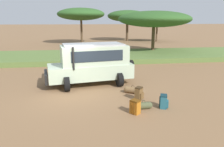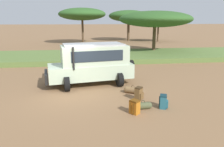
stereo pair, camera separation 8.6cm
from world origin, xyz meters
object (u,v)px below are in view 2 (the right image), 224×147
acacia_tree_distant_right (158,24)px  duffel_bag_soft_canvas (143,106)px  backpack_beside_front_wheel (163,102)px  acacia_tree_centre_back (82,14)px  backpack_near_rear_wheel (135,107)px  acacia_tree_far_right (129,16)px  backpack_cluster_center (139,94)px  duffel_bag_low_black_case (133,90)px  safari_vehicle (92,63)px  acacia_tree_right_mid (155,19)px

acacia_tree_distant_right → duffel_bag_soft_canvas: bearing=-109.9°
backpack_beside_front_wheel → duffel_bag_soft_canvas: 0.93m
duffel_bag_soft_canvas → acacia_tree_centre_back: bearing=95.7°
backpack_near_rear_wheel → acacia_tree_far_right: bearing=79.1°
backpack_cluster_center → duffel_bag_low_black_case: bearing=95.5°
acacia_tree_far_right → acacia_tree_distant_right: bearing=-24.1°
acacia_tree_centre_back → backpack_cluster_center: bearing=-83.9°
safari_vehicle → backpack_near_rear_wheel: (1.57, -4.55, -1.00)m
backpack_cluster_center → duffel_bag_soft_canvas: (-0.09, -1.14, -0.16)m
backpack_cluster_center → acacia_tree_distant_right: bearing=69.5°
duffel_bag_low_black_case → acacia_tree_far_right: acacia_tree_far_right is taller
safari_vehicle → acacia_tree_right_mid: 13.44m
safari_vehicle → acacia_tree_far_right: 27.66m
safari_vehicle → acacia_tree_centre_back: 22.85m
safari_vehicle → backpack_near_rear_wheel: bearing=-71.0°
backpack_cluster_center → duffel_bag_low_black_case: 0.96m
safari_vehicle → duffel_bag_low_black_case: (2.04, -2.04, -1.12)m
acacia_tree_right_mid → acacia_tree_far_right: bearing=89.3°
backpack_beside_front_wheel → duffel_bag_soft_canvas: backpack_beside_front_wheel is taller
acacia_tree_centre_back → acacia_tree_right_mid: bearing=-55.6°
safari_vehicle → duffel_bag_soft_canvas: safari_vehicle is taller
duffel_bag_low_black_case → acacia_tree_far_right: bearing=79.1°
duffel_bag_soft_canvas → acacia_tree_centre_back: acacia_tree_centre_back is taller
backpack_near_rear_wheel → duffel_bag_low_black_case: 2.55m
acacia_tree_right_mid → acacia_tree_far_right: acacia_tree_far_right is taller
duffel_bag_low_black_case → acacia_tree_distant_right: acacia_tree_distant_right is taller
duffel_bag_low_black_case → duffel_bag_soft_canvas: duffel_bag_low_black_case is taller
duffel_bag_low_black_case → acacia_tree_right_mid: 14.53m
backpack_beside_front_wheel → acacia_tree_right_mid: 16.13m
backpack_beside_front_wheel → backpack_near_rear_wheel: 1.45m
safari_vehicle → duffel_bag_soft_canvas: (2.04, -4.13, -1.14)m
backpack_beside_front_wheel → backpack_near_rear_wheel: bearing=-163.6°
backpack_beside_front_wheel → safari_vehicle: bearing=125.5°
backpack_cluster_center → duffel_bag_soft_canvas: 1.15m
backpack_near_rear_wheel → acacia_tree_right_mid: size_ratio=0.07×
safari_vehicle → backpack_cluster_center: size_ratio=8.60×
safari_vehicle → acacia_tree_centre_back: bearing=91.6°
backpack_beside_front_wheel → acacia_tree_far_right: (4.56, 30.58, 4.06)m
safari_vehicle → duffel_bag_low_black_case: safari_vehicle is taller
duffel_bag_low_black_case → acacia_tree_right_mid: size_ratio=0.11×
backpack_near_rear_wheel → duffel_bag_soft_canvas: (0.47, 0.42, -0.14)m
backpack_beside_front_wheel → duffel_bag_soft_canvas: size_ratio=0.73×
safari_vehicle → duffel_bag_soft_canvas: bearing=-63.7°
backpack_beside_front_wheel → acacia_tree_distant_right: size_ratio=0.12×
acacia_tree_distant_right → acacia_tree_right_mid: bearing=-110.6°
acacia_tree_far_right → duffel_bag_low_black_case: bearing=-100.9°
backpack_near_rear_wheel → duffel_bag_low_black_case: size_ratio=0.67×
backpack_beside_front_wheel → duffel_bag_low_black_case: 2.29m
backpack_near_rear_wheel → acacia_tree_centre_back: bearing=94.6°
backpack_cluster_center → backpack_near_rear_wheel: backpack_cluster_center is taller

